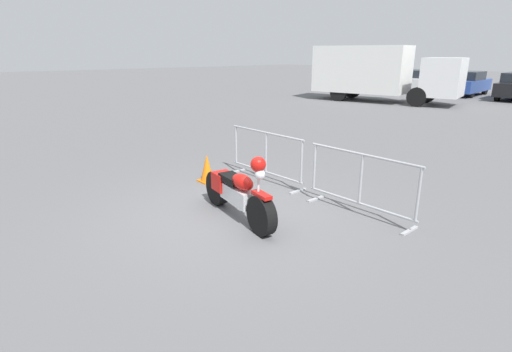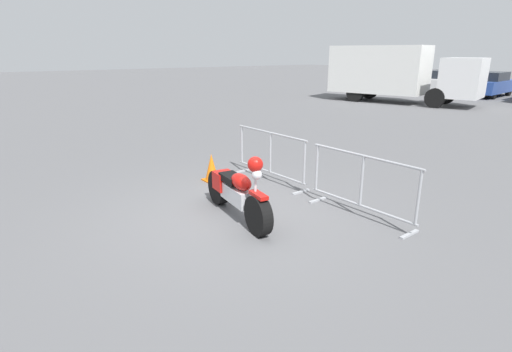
% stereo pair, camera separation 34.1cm
% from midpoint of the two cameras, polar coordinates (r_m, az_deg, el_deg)
% --- Properties ---
extents(ground_plane, '(120.00, 120.00, 0.00)m').
position_cam_midpoint_polar(ground_plane, '(6.78, -4.56, -5.77)').
color(ground_plane, '#5B5B5E').
extents(motorcycle, '(2.12, 0.50, 1.20)m').
position_cam_midpoint_polar(motorcycle, '(6.56, -4.18, -2.29)').
color(motorcycle, black).
rests_on(motorcycle, ground).
extents(crowd_barrier_near, '(2.11, 0.49, 1.07)m').
position_cam_midpoint_polar(crowd_barrier_near, '(8.42, 0.27, 2.88)').
color(crowd_barrier_near, '#9EA0A5').
rests_on(crowd_barrier_near, ground).
extents(crowd_barrier_far, '(2.11, 0.49, 1.07)m').
position_cam_midpoint_polar(crowd_barrier_far, '(6.84, 13.33, -1.04)').
color(crowd_barrier_far, '#9EA0A5').
rests_on(crowd_barrier_far, ground).
extents(box_truck, '(8.02, 4.11, 2.98)m').
position_cam_midpoint_polar(box_truck, '(23.47, 16.51, 14.15)').
color(box_truck, silver).
rests_on(box_truck, ground).
extents(parked_car_white, '(2.25, 4.51, 1.47)m').
position_cam_midpoint_polar(parked_car_white, '(30.39, 22.03, 12.50)').
color(parked_car_white, white).
rests_on(parked_car_white, ground).
extents(parked_car_blue, '(2.28, 4.57, 1.49)m').
position_cam_midpoint_polar(parked_car_blue, '(29.06, 27.56, 11.67)').
color(parked_car_blue, '#284799').
rests_on(parked_car_blue, ground).
extents(traffic_cone, '(0.34, 0.34, 0.59)m').
position_cam_midpoint_polar(traffic_cone, '(8.54, -8.15, 1.08)').
color(traffic_cone, orange).
rests_on(traffic_cone, ground).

